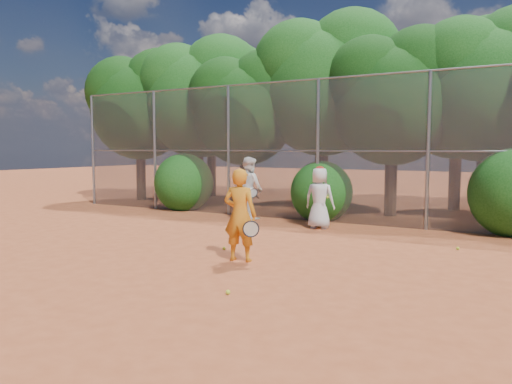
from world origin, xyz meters
The scene contains 19 objects.
ground centered at (0.00, 0.00, 0.00)m, with size 80.00×80.00×0.00m, color #AA4B26.
fence_back centered at (-0.12, 6.00, 2.05)m, with size 20.05×0.09×4.03m.
tree_0 centered at (-9.44, 8.04, 3.93)m, with size 4.38×3.81×6.00m.
tree_1 centered at (-6.94, 8.54, 4.16)m, with size 4.64×4.03×6.35m.
tree_2 centered at (-4.45, 7.83, 3.58)m, with size 3.99×3.47×5.47m.
tree_3 centered at (-1.94, 8.84, 4.40)m, with size 4.89×4.26×6.70m.
tree_4 centered at (0.55, 8.24, 3.76)m, with size 4.19×3.64×5.73m.
tree_5 centered at (3.06, 9.04, 4.05)m, with size 4.51×3.92×6.17m.
tree_9 centered at (-7.94, 10.84, 4.34)m, with size 4.83×4.20×6.62m.
tree_10 centered at (-2.93, 11.05, 4.63)m, with size 5.15×4.48×7.06m.
tree_11 centered at (2.06, 10.64, 4.16)m, with size 4.64×4.03×6.35m.
bush_0 centered at (-6.00, 6.30, 1.00)m, with size 2.00×2.00×2.00m, color #124711.
bush_1 centered at (-1.00, 6.30, 0.90)m, with size 1.80×1.80×1.80m, color #124711.
player_yellow centered at (-0.25, 0.61, 0.85)m, with size 0.83×0.55×1.71m.
player_teen centered at (-0.44, 4.83, 0.80)m, with size 0.81×0.56×1.62m.
player_white centered at (-2.89, 5.40, 0.91)m, with size 1.10×1.02×1.83m.
ball_1 centered at (0.71, -1.29, 0.03)m, with size 0.07×0.07×0.07m, color #B8D025.
ball_3 centered at (-1.06, 1.29, 0.03)m, with size 0.07×0.07×0.07m, color #B8D025.
ball_4 centered at (3.09, 3.65, 0.03)m, with size 0.07×0.07×0.07m, color #B8D025.
Camera 1 is at (4.50, -7.09, 2.07)m, focal length 35.00 mm.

